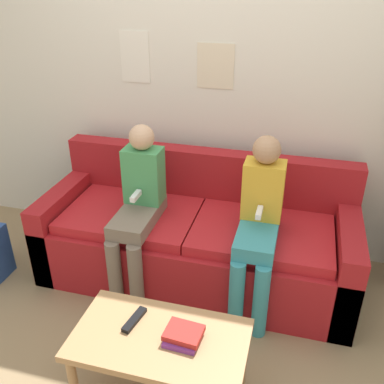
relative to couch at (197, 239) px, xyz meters
name	(u,v)px	position (x,y,z in m)	size (l,w,h in m)	color
ground_plane	(176,323)	(0.00, -0.51, -0.28)	(10.00, 10.00, 0.00)	#937A56
wall_back	(216,73)	(0.00, 0.49, 1.02)	(8.00, 0.07, 2.60)	silver
couch	(197,239)	(0.00, 0.00, 0.00)	(2.06, 0.79, 0.82)	maroon
coffee_table	(160,345)	(0.08, -1.01, 0.07)	(0.82, 0.46, 0.41)	#AD7F51
person_left	(138,205)	(-0.34, -0.19, 0.32)	(0.24, 0.55, 1.09)	#756656
person_right	(259,221)	(0.42, -0.19, 0.33)	(0.24, 0.55, 1.09)	teal
tv_remote	(134,320)	(-0.07, -0.95, 0.14)	(0.07, 0.17, 0.02)	black
book_stack	(183,335)	(0.19, -0.99, 0.15)	(0.18, 0.16, 0.05)	#7A3389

